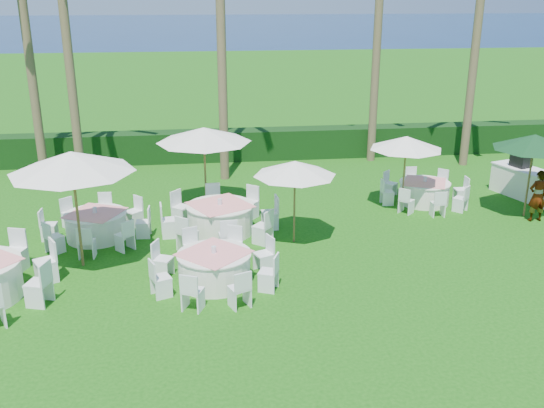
{
  "coord_description": "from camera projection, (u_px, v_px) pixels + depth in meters",
  "views": [
    {
      "loc": [
        -0.95,
        -12.04,
        6.49
      ],
      "look_at": [
        0.91,
        2.62,
        1.3
      ],
      "focal_mm": 40.0,
      "sensor_mm": 36.0,
      "label": 1
    }
  ],
  "objects": [
    {
      "name": "ground",
      "position": [
        246.0,
        299.0,
        13.53
      ],
      "size": [
        120.0,
        120.0,
        0.0
      ],
      "primitive_type": "plane",
      "color": "#144E0D",
      "rests_on": "ground"
    },
    {
      "name": "hedge",
      "position": [
        221.0,
        145.0,
        24.56
      ],
      "size": [
        34.0,
        1.0,
        1.2
      ],
      "primitive_type": "cube",
      "color": "black",
      "rests_on": "ground"
    },
    {
      "name": "ocean",
      "position": [
        198.0,
        30.0,
        108.99
      ],
      "size": [
        260.0,
        260.0,
        0.0
      ],
      "primitive_type": "plane",
      "color": "#072047",
      "rests_on": "ground"
    },
    {
      "name": "banquet_table_b",
      "position": [
        214.0,
        267.0,
        14.16
      ],
      "size": [
        2.96,
        2.96,
        0.93
      ],
      "color": "white",
      "rests_on": "ground"
    },
    {
      "name": "banquet_table_d",
      "position": [
        96.0,
        225.0,
        16.75
      ],
      "size": [
        2.98,
        2.98,
        0.91
      ],
      "color": "white",
      "rests_on": "ground"
    },
    {
      "name": "banquet_table_e",
      "position": [
        220.0,
        218.0,
        17.14
      ],
      "size": [
        3.35,
        3.35,
        1.0
      ],
      "color": "white",
      "rests_on": "ground"
    },
    {
      "name": "banquet_table_f",
      "position": [
        424.0,
        192.0,
        19.56
      ],
      "size": [
        2.84,
        2.84,
        0.87
      ],
      "color": "white",
      "rests_on": "ground"
    },
    {
      "name": "umbrella_a",
      "position": [
        72.0,
        162.0,
        14.31
      ],
      "size": [
        3.0,
        3.0,
        2.94
      ],
      "color": "brown",
      "rests_on": "ground"
    },
    {
      "name": "umbrella_b",
      "position": [
        295.0,
        168.0,
        15.94
      ],
      "size": [
        2.22,
        2.22,
        2.3
      ],
      "color": "brown",
      "rests_on": "ground"
    },
    {
      "name": "umbrella_c",
      "position": [
        204.0,
        135.0,
        18.36
      ],
      "size": [
        2.91,
        2.91,
        2.62
      ],
      "color": "brown",
      "rests_on": "ground"
    },
    {
      "name": "umbrella_d",
      "position": [
        406.0,
        143.0,
        18.52
      ],
      "size": [
        2.25,
        2.25,
        2.33
      ],
      "color": "brown",
      "rests_on": "ground"
    },
    {
      "name": "umbrella_green",
      "position": [
        534.0,
        142.0,
        17.77
      ],
      "size": [
        2.41,
        2.41,
        2.55
      ],
      "color": "brown",
      "rests_on": "ground"
    },
    {
      "name": "staff_person",
      "position": [
        538.0,
        196.0,
        17.9
      ],
      "size": [
        0.59,
        0.41,
        1.57
      ],
      "primitive_type": "imported",
      "rotation": [
        0.0,
        0.0,
        3.2
      ],
      "color": "gray",
      "rests_on": "ground"
    },
    {
      "name": "palm_a",
      "position": [
        25.0,
        21.0,
        20.54
      ],
      "size": [
        4.39,
        4.2,
        10.16
      ],
      "color": "brown",
      "rests_on": "ground"
    },
    {
      "name": "palm_b",
      "position": [
        69.0,
        57.0,
        20.89
      ],
      "size": [
        4.1,
        4.4,
        7.83
      ],
      "color": "brown",
      "rests_on": "ground"
    },
    {
      "name": "palm_c",
      "position": [
        221.0,
        15.0,
        20.36
      ],
      "size": [
        4.38,
        4.22,
        10.55
      ],
      "color": "brown",
      "rests_on": "ground"
    },
    {
      "name": "palm_d",
      "position": [
        377.0,
        43.0,
        23.15
      ],
      "size": [
        4.37,
        4.25,
        8.36
      ],
      "color": "brown",
      "rests_on": "ground"
    },
    {
      "name": "palm_e",
      "position": [
        475.0,
        48.0,
        22.56
      ],
      "size": [
        4.19,
        4.39,
        8.15
      ],
      "color": "brown",
      "rests_on": "ground"
    }
  ]
}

